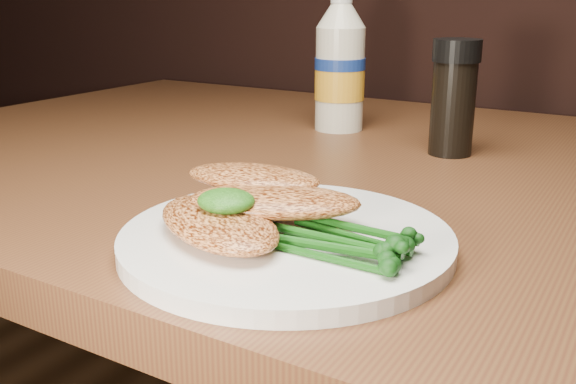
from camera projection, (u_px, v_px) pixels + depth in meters
The scene contains 8 objects.
plate at pixel (286, 239), 0.48m from camera, with size 0.25×0.25×0.01m, color white.
chicken_front at pixel (218, 223), 0.46m from camera, with size 0.13×0.07×0.02m, color #E38848.
chicken_mid at pixel (274, 201), 0.48m from camera, with size 0.13×0.07×0.02m, color #E38848.
chicken_back at pixel (253, 177), 0.52m from camera, with size 0.11×0.06×0.02m, color #E38848.
pesto_front at pixel (226, 201), 0.46m from camera, with size 0.04×0.04×0.02m, color #0C3508.
broccolini_bundle at pixel (340, 236), 0.44m from camera, with size 0.12×0.09×0.02m, color #134A10, non-canonical shape.
mayo_bottle at pixel (340, 59), 0.86m from camera, with size 0.07×0.07×0.19m, color beige, non-canonical shape.
pepper_grinder at pixel (453, 98), 0.73m from camera, with size 0.05×0.05×0.13m, color black, non-canonical shape.
Camera 1 is at (0.34, 0.40, 0.93)m, focal length 40.39 mm.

